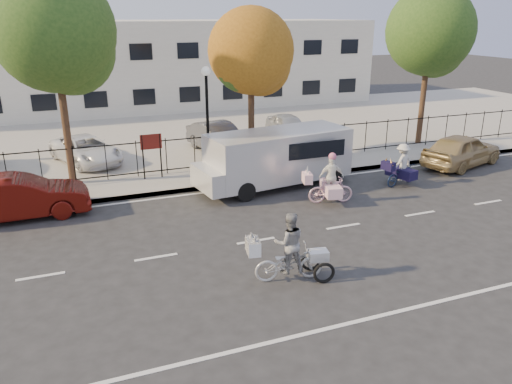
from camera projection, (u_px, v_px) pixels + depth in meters
name	position (u px, v px, depth m)	size (l,w,h in m)	color
ground	(256.00, 241.00, 14.97)	(120.00, 120.00, 0.00)	#333334
road_markings	(256.00, 241.00, 14.96)	(60.00, 9.52, 0.01)	silver
curb	(209.00, 187.00, 19.38)	(60.00, 0.10, 0.15)	#A8A399
sidewalk	(202.00, 179.00, 20.30)	(60.00, 2.20, 0.15)	#A8A399
parking_lot	(160.00, 133.00, 28.12)	(60.00, 15.60, 0.15)	#A8A399
iron_fence	(195.00, 153.00, 20.99)	(58.00, 0.06, 1.50)	black
building	(131.00, 64.00, 35.92)	(34.00, 10.00, 6.00)	silver
lamppost	(207.00, 101.00, 20.06)	(0.36, 0.36, 4.33)	black
street_sign	(151.00, 147.00, 19.84)	(0.85, 0.06, 1.80)	black
zebra_trike	(289.00, 254.00, 12.57)	(2.15, 1.06, 1.83)	silver
unicorn_bike	(330.00, 185.00, 17.77)	(1.89, 1.35, 1.86)	#F4BAC8
bull_bike	(401.00, 169.00, 19.64)	(1.86, 1.30, 1.67)	#101C38
white_van	(276.00, 156.00, 19.39)	(6.38, 2.85, 2.18)	silver
red_sedan	(19.00, 197.00, 16.43)	(1.53, 4.40, 1.45)	#540E09
gold_sedan	(462.00, 150.00, 22.11)	(1.73, 4.31, 1.47)	tan
lot_car_b	(86.00, 150.00, 22.13)	(1.96, 4.24, 1.18)	white
lot_car_c	(219.00, 138.00, 23.79)	(1.48, 4.24, 1.40)	#4C4E54
lot_car_d	(288.00, 126.00, 26.50)	(1.51, 3.76, 1.28)	#B1B5BA
tree_west	(59.00, 37.00, 17.91)	(4.40, 4.40, 8.07)	#442D1D
tree_mid	(254.00, 55.00, 21.42)	(3.71, 3.71, 6.79)	#442D1D
tree_east	(431.00, 35.00, 24.10)	(4.24, 4.24, 7.78)	#442D1D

